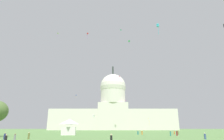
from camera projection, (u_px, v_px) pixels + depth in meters
capitol_building at (112, 110)px, 213.49m from camera, size 137.69×29.53×72.83m
event_tent at (68, 127)px, 71.32m from camera, size 6.13×7.30×5.78m
person_denim_back_right at (204, 136)px, 45.15m from camera, size 0.64×0.64×1.47m
person_grey_back_left at (14, 138)px, 38.73m from camera, size 0.45×0.45×1.50m
person_teal_near_tree_east at (137, 133)px, 75.41m from camera, size 0.60×0.60×1.56m
person_navy_back_center at (4, 136)px, 44.75m from camera, size 0.63×0.63×1.54m
person_maroon_deep_crowd at (176, 133)px, 64.34m from camera, size 0.63×0.63×1.74m
person_olive_mid_center at (28, 136)px, 45.09m from camera, size 0.58×0.58×1.62m
person_olive_front_center at (177, 133)px, 74.38m from camera, size 0.55×0.55×1.75m
person_teal_lawn_far_right at (170, 134)px, 62.38m from camera, size 0.45×0.45×1.65m
person_black_near_tent at (5, 140)px, 31.72m from camera, size 0.56×0.56×1.58m
person_orange_mid_right at (174, 133)px, 77.12m from camera, size 0.41×0.41×1.48m
person_black_mid_left at (111, 140)px, 30.02m from camera, size 0.50×0.50×1.71m
person_orange_near_tree_west at (141, 133)px, 75.46m from camera, size 0.47×0.47×1.62m
kite_cyan_mid at (157, 26)px, 58.66m from camera, size 0.84×0.83×3.63m
kite_lime_high at (57, 34)px, 117.51m from camera, size 0.89×0.70×3.08m
kite_yellow_low at (149, 120)px, 132.93m from camera, size 0.95×1.20×4.04m
kite_white_low at (93, 116)px, 117.60m from camera, size 1.41×1.44×1.38m
kite_red_high at (87, 34)px, 109.74m from camera, size 0.96×0.97×3.76m
kite_blue_mid at (76, 96)px, 141.46m from camera, size 0.65×0.61×2.30m
kite_turquoise_high at (121, 30)px, 112.38m from camera, size 1.31×1.74×0.09m
kite_magenta_mid at (125, 100)px, 183.78m from camera, size 0.49×1.15×0.93m
kite_pink_high at (119, 76)px, 185.41m from camera, size 1.48×1.52×4.05m
kite_green_high at (129, 41)px, 112.44m from camera, size 1.04×1.04×2.36m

